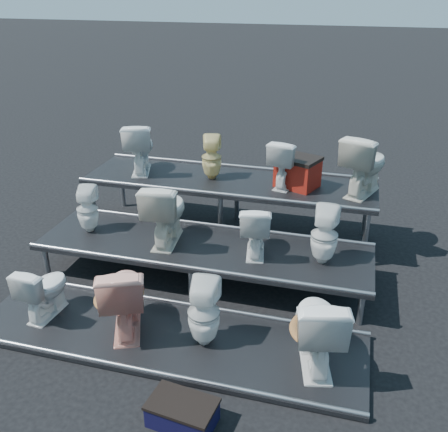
% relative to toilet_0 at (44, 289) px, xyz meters
% --- Properties ---
extents(ground, '(80.00, 80.00, 0.00)m').
position_rel_toilet_0_xyz_m(ground, '(1.44, 1.30, -0.38)').
color(ground, black).
rests_on(ground, ground).
extents(tier_front, '(4.20, 1.20, 0.06)m').
position_rel_toilet_0_xyz_m(tier_front, '(1.44, 0.00, -0.35)').
color(tier_front, black).
rests_on(tier_front, ground).
extents(tier_mid, '(4.20, 1.20, 0.46)m').
position_rel_toilet_0_xyz_m(tier_mid, '(1.44, 1.30, -0.15)').
color(tier_mid, black).
rests_on(tier_mid, ground).
extents(tier_back, '(4.20, 1.20, 0.86)m').
position_rel_toilet_0_xyz_m(tier_back, '(1.44, 2.60, 0.05)').
color(tier_back, black).
rests_on(tier_back, ground).
extents(toilet_0, '(0.41, 0.66, 0.65)m').
position_rel_toilet_0_xyz_m(toilet_0, '(0.00, 0.00, 0.00)').
color(toilet_0, white).
rests_on(toilet_0, tier_front).
extents(toilet_1, '(0.76, 0.95, 0.85)m').
position_rel_toilet_0_xyz_m(toilet_1, '(0.98, 0.00, 0.10)').
color(toilet_1, '#EA9D88').
rests_on(toilet_1, tier_front).
extents(toilet_2, '(0.36, 0.36, 0.74)m').
position_rel_toilet_0_xyz_m(toilet_2, '(1.86, 0.00, 0.04)').
color(toilet_2, white).
rests_on(toilet_2, tier_front).
extents(toilet_3, '(0.65, 0.92, 0.86)m').
position_rel_toilet_0_xyz_m(toilet_3, '(3.00, 0.00, 0.10)').
color(toilet_3, white).
rests_on(toilet_3, tier_front).
extents(toilet_4, '(0.34, 0.34, 0.62)m').
position_rel_toilet_0_xyz_m(toilet_4, '(-0.14, 1.30, 0.39)').
color(toilet_4, white).
rests_on(toilet_4, tier_mid).
extents(toilet_5, '(0.54, 0.85, 0.83)m').
position_rel_toilet_0_xyz_m(toilet_5, '(0.96, 1.30, 0.49)').
color(toilet_5, silver).
rests_on(toilet_5, tier_mid).
extents(toilet_6, '(0.48, 0.70, 0.66)m').
position_rel_toilet_0_xyz_m(toilet_6, '(2.11, 1.30, 0.40)').
color(toilet_6, white).
rests_on(toilet_6, tier_mid).
extents(toilet_7, '(0.33, 0.34, 0.70)m').
position_rel_toilet_0_xyz_m(toilet_7, '(2.93, 1.30, 0.43)').
color(toilet_7, white).
rests_on(toilet_7, tier_mid).
extents(toilet_8, '(0.63, 0.84, 0.76)m').
position_rel_toilet_0_xyz_m(toilet_8, '(0.05, 2.60, 0.86)').
color(toilet_8, white).
rests_on(toilet_8, tier_back).
extents(toilet_9, '(0.34, 0.35, 0.63)m').
position_rel_toilet_0_xyz_m(toilet_9, '(1.18, 2.60, 0.79)').
color(toilet_9, '#E9D58B').
rests_on(toilet_9, tier_back).
extents(toilet_10, '(0.52, 0.74, 0.68)m').
position_rel_toilet_0_xyz_m(toilet_10, '(2.27, 2.60, 0.82)').
color(toilet_10, white).
rests_on(toilet_10, tier_back).
extents(toilet_11, '(0.73, 0.93, 0.83)m').
position_rel_toilet_0_xyz_m(toilet_11, '(3.31, 2.60, 0.89)').
color(toilet_11, silver).
rests_on(toilet_11, tier_back).
extents(red_crate, '(0.65, 0.59, 0.38)m').
position_rel_toilet_0_xyz_m(red_crate, '(2.42, 2.60, 0.67)').
color(red_crate, maroon).
rests_on(red_crate, tier_back).
extents(step_stool, '(0.60, 0.41, 0.20)m').
position_rel_toilet_0_xyz_m(step_stool, '(1.98, -1.01, -0.28)').
color(step_stool, black).
rests_on(step_stool, ground).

